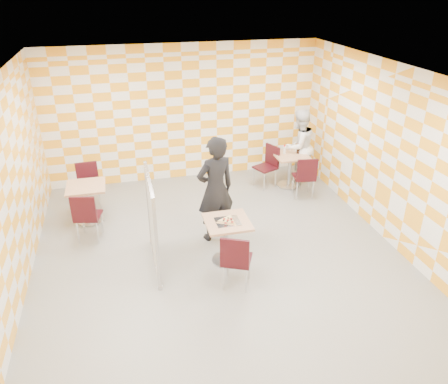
# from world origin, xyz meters

# --- Properties ---
(room_shell) EXTENTS (7.00, 7.00, 7.00)m
(room_shell) POSITION_xyz_m (0.00, 0.54, 1.50)
(room_shell) COLOR gray
(room_shell) RESTS_ON ground
(main_table) EXTENTS (0.70, 0.70, 0.75)m
(main_table) POSITION_xyz_m (0.10, -0.03, 0.51)
(main_table) COLOR tan
(main_table) RESTS_ON ground
(second_table) EXTENTS (0.70, 0.70, 0.75)m
(second_table) POSITION_xyz_m (2.14, 2.42, 0.51)
(second_table) COLOR tan
(second_table) RESTS_ON ground
(empty_table) EXTENTS (0.70, 0.70, 0.75)m
(empty_table) POSITION_xyz_m (-2.12, 1.86, 0.51)
(empty_table) COLOR tan
(empty_table) RESTS_ON ground
(chair_main_front) EXTENTS (0.56, 0.57, 0.92)m
(chair_main_front) POSITION_xyz_m (0.04, -0.75, 0.54)
(chair_main_front) COLOR black
(chair_main_front) RESTS_ON ground
(chair_second_front) EXTENTS (0.48, 0.49, 0.92)m
(chair_second_front) POSITION_xyz_m (2.22, 1.77, 0.54)
(chair_second_front) COLOR black
(chair_second_front) RESTS_ON ground
(chair_second_side) EXTENTS (0.56, 0.56, 0.92)m
(chair_second_side) POSITION_xyz_m (1.69, 2.56, 0.54)
(chair_second_side) COLOR black
(chair_second_side) RESTS_ON ground
(chair_empty_near) EXTENTS (0.51, 0.51, 0.92)m
(chair_empty_near) POSITION_xyz_m (-2.11, 1.13, 0.54)
(chair_empty_near) COLOR black
(chair_empty_near) RESTS_ON ground
(chair_empty_far) EXTENTS (0.45, 0.46, 0.92)m
(chair_empty_far) POSITION_xyz_m (-2.12, 2.48, 0.54)
(chair_empty_far) COLOR black
(chair_empty_far) RESTS_ON ground
(partition) EXTENTS (0.08, 1.38, 1.55)m
(partition) POSITION_xyz_m (-1.06, 0.14, 0.79)
(partition) COLOR white
(partition) RESTS_ON ground
(man_dark) EXTENTS (0.79, 0.62, 1.90)m
(man_dark) POSITION_xyz_m (0.08, 0.73, 0.95)
(man_dark) COLOR black
(man_dark) RESTS_ON ground
(man_white) EXTENTS (0.98, 0.88, 1.67)m
(man_white) POSITION_xyz_m (2.40, 2.63, 0.84)
(man_white) COLOR white
(man_white) RESTS_ON ground
(pizza_on_foil) EXTENTS (0.40, 0.40, 0.04)m
(pizza_on_foil) POSITION_xyz_m (0.10, -0.04, 0.77)
(pizza_on_foil) COLOR silver
(pizza_on_foil) RESTS_ON main_table
(sport_bottle) EXTENTS (0.06, 0.06, 0.20)m
(sport_bottle) POSITION_xyz_m (2.02, 2.51, 0.84)
(sport_bottle) COLOR white
(sport_bottle) RESTS_ON second_table
(soda_bottle) EXTENTS (0.07, 0.07, 0.23)m
(soda_bottle) POSITION_xyz_m (2.32, 2.45, 0.85)
(soda_bottle) COLOR black
(soda_bottle) RESTS_ON second_table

